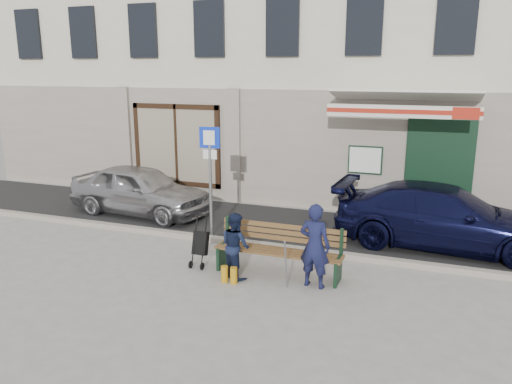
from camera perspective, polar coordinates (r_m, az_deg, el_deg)
The scene contains 11 objects.
ground at distance 9.72m, azimuth -6.12°, elevation -8.78°, with size 80.00×80.00×0.00m, color #9E9991.
asphalt_lane at distance 12.40m, azimuth 0.23°, elevation -3.61°, with size 60.00×3.20×0.01m, color #282828.
curb at distance 10.97m, azimuth -2.65°, elevation -5.69°, with size 60.00×0.18×0.12m, color #9E9384.
building at distance 17.00m, azimuth 6.78°, elevation 17.97°, with size 20.00×8.27×10.00m.
car_silver at distance 13.42m, azimuth -13.13°, elevation 0.25°, with size 1.54×3.84×1.31m, color #ABABAF.
car_navy at distance 11.37m, azimuth 20.68°, elevation -2.68°, with size 1.87×4.60×1.33m, color black.
parking_sign at distance 11.10m, azimuth -5.26°, elevation 3.09°, with size 0.47×0.09×2.51m.
bench at distance 9.31m, azimuth 2.31°, elevation -6.72°, with size 2.40×1.17×0.98m.
man at distance 8.74m, azimuth 6.72°, elevation -6.12°, with size 0.55×0.36×1.51m, color #15183B.
woman at distance 9.13m, azimuth -2.36°, elevation -6.11°, with size 0.59×0.46×1.22m, color #121A33.
stroller at distance 9.75m, azimuth -6.38°, elevation -5.93°, with size 0.29×0.41×0.99m.
Camera 1 is at (4.05, -8.01, 3.73)m, focal length 35.00 mm.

